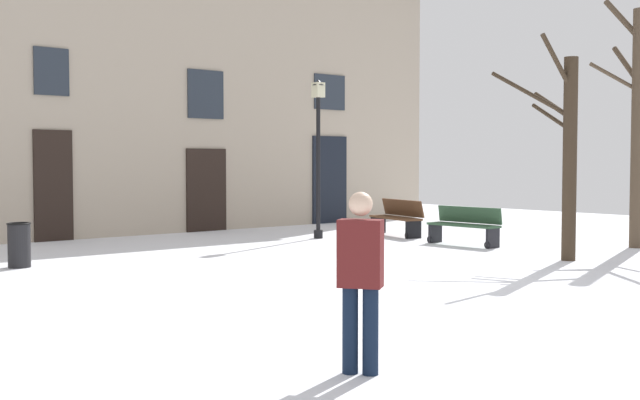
{
  "coord_description": "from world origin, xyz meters",
  "views": [
    {
      "loc": [
        -8.99,
        -8.96,
        1.86
      ],
      "look_at": [
        0.0,
        1.84,
        1.18
      ],
      "focal_mm": 44.12,
      "sensor_mm": 36.0,
      "label": 1
    }
  ],
  "objects": [
    {
      "name": "ground_plane",
      "position": [
        0.0,
        0.0,
        0.0
      ],
      "size": [
        33.44,
        33.44,
        0.0
      ],
      "primitive_type": "plane",
      "color": "white"
    },
    {
      "name": "building_facade",
      "position": [
        0.0,
        9.38,
        3.96
      ],
      "size": [
        20.9,
        0.6,
        7.83
      ],
      "color": "tan",
      "rests_on": "ground"
    },
    {
      "name": "tree_center",
      "position": [
        7.14,
        -0.32,
        2.75
      ],
      "size": [
        1.02,
        2.0,
        5.45
      ],
      "color": "#4C3D2D",
      "rests_on": "ground"
    },
    {
      "name": "tree_right_of_center",
      "position": [
        4.04,
        -0.57,
        2.1
      ],
      "size": [
        1.62,
        1.8,
        4.2
      ],
      "color": "#382B1E",
      "rests_on": "ground"
    },
    {
      "name": "streetlamp",
      "position": [
        3.16,
        5.7,
        2.35
      ],
      "size": [
        0.3,
        0.3,
        3.84
      ],
      "color": "black",
      "rests_on": "ground"
    },
    {
      "name": "litter_bin",
      "position": [
        -4.26,
        5.0,
        0.4
      ],
      "size": [
        0.41,
        0.41,
        0.79
      ],
      "color": "black",
      "rests_on": "ground"
    },
    {
      "name": "bench_far_corner",
      "position": [
        5.14,
        4.96,
        0.47
      ],
      "size": [
        0.93,
        1.88,
        0.91
      ],
      "rotation": [
        0.0,
        0.0,
        4.48
      ],
      "color": "#51331E",
      "rests_on": "ground"
    },
    {
      "name": "bench_by_litter_bin",
      "position": [
        4.67,
        2.39,
        0.45
      ],
      "size": [
        0.57,
        1.76,
        0.86
      ],
      "rotation": [
        0.0,
        0.0,
        4.75
      ],
      "color": "#2D4C33",
      "rests_on": "ground"
    },
    {
      "name": "person_near_bench",
      "position": [
        -4.37,
        -3.96,
        0.88
      ],
      "size": [
        0.4,
        0.44,
        1.6
      ],
      "rotation": [
        0.0,
        0.0,
        5.34
      ],
      "color": "black",
      "rests_on": "ground"
    }
  ]
}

